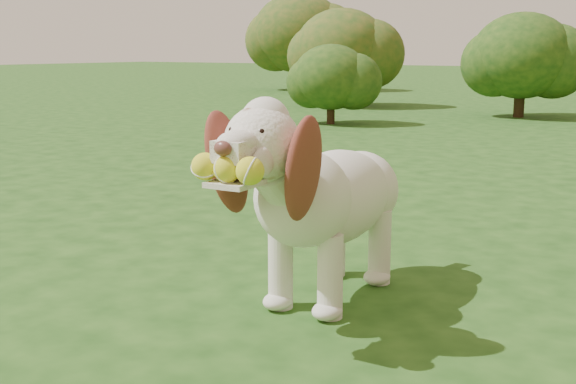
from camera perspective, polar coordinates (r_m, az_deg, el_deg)
The scene contains 6 objects.
ground at distance 3.28m, azimuth 12.04°, elevation -7.73°, with size 80.00×80.00×0.00m, color #193F12.
dog at distance 2.96m, azimuth 2.66°, elevation -0.03°, with size 0.48×1.37×0.89m.
shrub_a at distance 10.24m, azimuth 3.43°, elevation 9.04°, with size 1.08×1.08×1.12m.
shrub_e at distance 13.42m, azimuth 4.30°, elevation 11.22°, with size 1.71×1.71×1.77m.
shrub_b at distance 11.77m, azimuth 18.01°, elevation 10.20°, with size 1.54×1.54×1.60m.
shrub_g at distance 18.58m, azimuth 0.89°, elevation 12.45°, with size 2.34×2.34×2.43m.
Camera 1 is at (1.06, -2.92, 1.06)m, focal length 45.00 mm.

